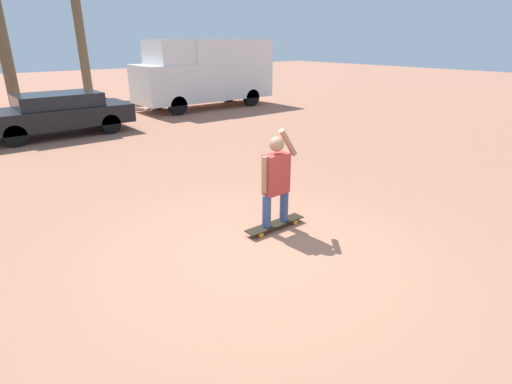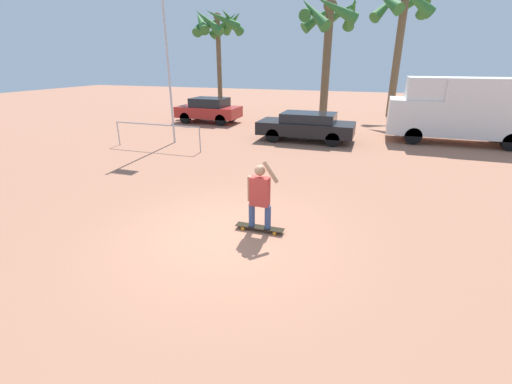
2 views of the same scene
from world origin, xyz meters
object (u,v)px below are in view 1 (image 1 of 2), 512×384
camper_van (207,71)px  parked_car_black (57,113)px  skateboard (275,224)px  person_skateboarder (276,176)px

camper_van → parked_car_black: bearing=-164.9°
skateboard → person_skateboarder: size_ratio=0.71×
camper_van → skateboard: bearing=-117.6°
skateboard → parked_car_black: (-0.86, 9.62, 0.64)m
parked_car_black → person_skateboarder: bearing=-84.9°
person_skateboarder → camper_van: 12.96m
person_skateboarder → camper_van: (6.00, 11.47, 0.68)m
skateboard → parked_car_black: size_ratio=0.25×
skateboard → camper_van: bearing=62.4°
skateboard → person_skateboarder: person_skateboarder is taller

